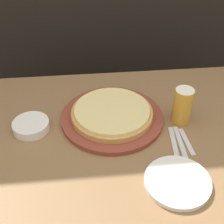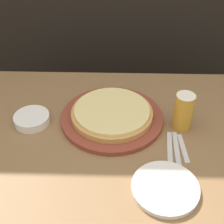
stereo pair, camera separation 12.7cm
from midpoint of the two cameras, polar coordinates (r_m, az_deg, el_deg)
The scene contains 8 objects.
dining_table at distance 1.53m, azimuth 4.87°, elevation -14.56°, with size 1.38×0.88×0.78m.
pizza_on_board at distance 1.28m, azimuth 2.84°, elevation -0.67°, with size 0.42×0.42×0.06m.
beer_glass at distance 1.25m, azimuth 15.81°, elevation 0.23°, with size 0.08×0.08×0.15m.
dinner_plate at distance 1.06m, azimuth 13.19°, elevation -13.55°, with size 0.22×0.22×0.02m.
side_bowl at distance 1.29m, azimuth -11.76°, elevation -1.39°, with size 0.14×0.14×0.04m.
fork at distance 1.20m, azimuth 13.53°, elevation -6.56°, with size 0.03×0.17×0.00m.
dinner_knife at distance 1.20m, azimuth 14.70°, elevation -6.55°, with size 0.02×0.17×0.00m.
spoon at distance 1.21m, azimuth 15.86°, elevation -6.54°, with size 0.03×0.15×0.00m.
Camera 2 is at (-0.04, -0.92, 1.61)m, focal length 50.00 mm.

